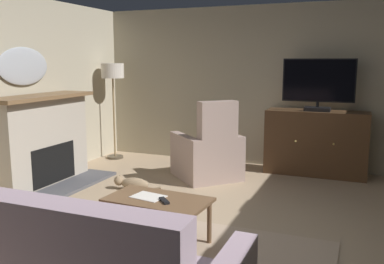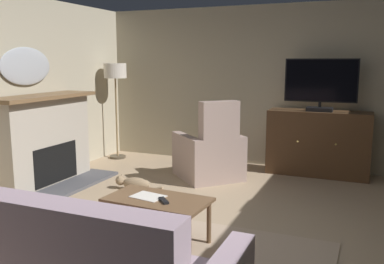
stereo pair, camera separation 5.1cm
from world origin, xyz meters
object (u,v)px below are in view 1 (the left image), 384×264
Objects in this scene: cat at (132,184)px; floor_lamp at (113,79)px; tv_remote at (164,201)px; fireplace at (43,143)px; television at (318,84)px; folded_newspaper at (148,197)px; armchair_angled_to_table at (208,155)px; wall_mirror_oval at (24,66)px; tv_cabinet at (316,144)px; coffee_table at (158,204)px.

floor_lamp is (-1.24, 1.53, 1.32)m from cat.
floor_lamp is (-2.41, 2.97, 0.95)m from tv_remote.
fireplace is 2.70m from tv_remote.
cat is at bearing 11.49° from fireplace.
television reaches higher than fireplace.
television is 3.46× the size of folded_newspaper.
folded_newspaper is at bearing -111.50° from television.
armchair_angled_to_table is at bearing 146.14° from tv_remote.
wall_mirror_oval is 4.18m from television.
floor_lamp reaches higher than cat.
fireplace is 3.98m from tv_cabinet.
floor_lamp is at bearing 163.23° from armchair_angled_to_table.
television is 3.43m from tv_remote.
wall_mirror_oval reaches higher than television.
wall_mirror_oval is at bearing -170.36° from cat.
tv_remote is at bearing -10.48° from folded_newspaper.
coffee_table is 2.33m from armchair_angled_to_table.
tv_remote is 3.94m from floor_lamp.
television reaches higher than tv_cabinet.
armchair_angled_to_table is at bearing 104.90° from folded_newspaper.
coffee_table is 0.13m from tv_remote.
wall_mirror_oval reaches higher than armchair_angled_to_table.
tv_cabinet is 3.35m from folded_newspaper.
fireplace is 1.02× the size of floor_lamp.
folded_newspaper is 0.18× the size of floor_lamp.
armchair_angled_to_table is 1.69× the size of cat.
fireplace is at bearing -150.31° from television.
wall_mirror_oval is 2.85m from armchair_angled_to_table.
cat is (-0.97, 1.37, -0.36)m from folded_newspaper.
coffee_table is at bearing -51.93° from cat.
tv_cabinet reaches higher than tv_remote.
wall_mirror_oval is (-0.25, 0.00, 1.04)m from fireplace.
television is at bearing 38.00° from cat.
fireplace is at bearing 162.64° from folded_newspaper.
tv_cabinet is 1.25× the size of armchair_angled_to_table.
tv_remote is 1.89m from cat.
floor_lamp is at bearing 128.55° from coffee_table.
tv_cabinet is (3.68, 2.01, -1.18)m from wall_mirror_oval.
folded_newspaper is 0.25× the size of armchair_angled_to_table.
television is at bearing 28.02° from armchair_angled_to_table.
cat is (-1.17, 1.44, -0.37)m from tv_remote.
cat is at bearing -142.00° from television.
tv_cabinet is 8.79× the size of tv_remote.
fireplace is 1.71× the size of coffee_table.
wall_mirror_oval is 4.36m from tv_cabinet.
television is 1.93m from armchair_angled_to_table.
cat is at bearing -128.32° from armchair_angled_to_table.
tv_remote is at bearing -50.83° from cat.
floor_lamp is at bearing 174.92° from tv_remote.
armchair_angled_to_table is (-0.33, 2.31, -0.04)m from coffee_table.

